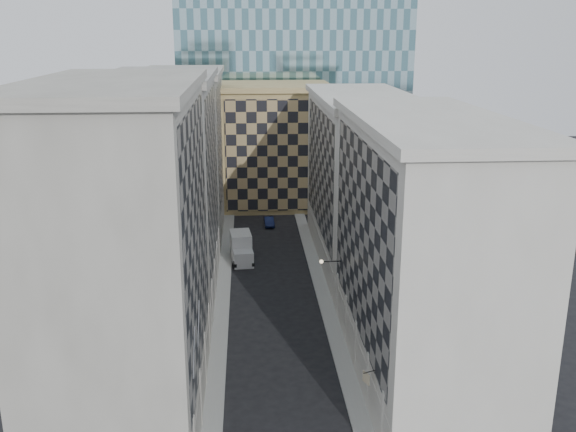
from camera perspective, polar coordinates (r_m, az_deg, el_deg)
name	(u,v)px	position (r m, az deg, el deg)	size (l,w,h in m)	color
sidewalk_west	(222,299)	(66.76, -5.84, -7.38)	(1.50, 100.00, 0.15)	#979792
sidewalk_east	(324,297)	(67.15, 3.21, -7.17)	(1.50, 100.00, 0.15)	#979792
bldg_left_a	(126,255)	(45.48, -14.18, -3.41)	(10.80, 22.80, 23.70)	gray
bldg_left_b	(165,187)	(66.50, -10.89, 2.55)	(10.80, 22.80, 22.70)	gray
bldg_left_c	(184,152)	(88.00, -9.19, 5.62)	(10.80, 22.80, 21.70)	gray
bldg_right_a	(421,250)	(50.77, 11.76, -2.97)	(10.80, 26.80, 20.70)	beige
bldg_right_b	(361,178)	(76.25, 6.47, 3.35)	(10.80, 28.80, 19.70)	beige
tan_block	(275,145)	(100.64, -1.14, 6.35)	(16.80, 14.80, 18.80)	tan
church_tower	(259,28)	(113.17, -2.59, 16.34)	(7.20, 7.20, 51.50)	#2C2822
flagpoles_left	(196,337)	(41.74, -8.16, -10.60)	(0.10, 6.33, 2.33)	gray
bracket_lamp	(323,261)	(59.24, 3.16, -4.06)	(1.98, 0.36, 0.36)	black
box_truck	(241,249)	(77.28, -4.16, -2.93)	(2.97, 6.08, 3.22)	silver
dark_car	(269,221)	(90.74, -1.70, -0.48)	(1.32, 3.79, 1.25)	#11193E
shop_sign	(366,377)	(45.57, 6.98, -14.06)	(0.87, 0.77, 0.89)	black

